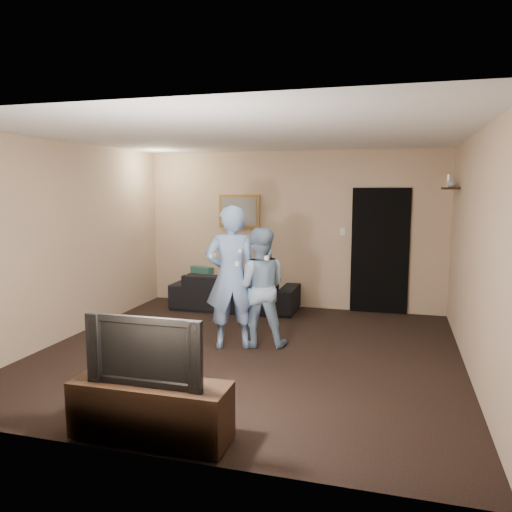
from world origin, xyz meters
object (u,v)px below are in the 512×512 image
(wii_player_right, at_px, (259,287))
(sofa, at_px, (235,291))
(wii_player_left, at_px, (231,277))
(tv_console, at_px, (151,410))
(television, at_px, (149,348))

(wii_player_right, bearing_deg, sofa, 117.18)
(sofa, distance_m, wii_player_left, 2.08)
(sofa, bearing_deg, tv_console, 98.53)
(sofa, xyz_separation_m, wii_player_left, (0.58, -1.91, 0.59))
(tv_console, height_order, television, television)
(sofa, height_order, wii_player_right, wii_player_right)
(sofa, xyz_separation_m, tv_console, (0.72, -4.32, -0.05))
(tv_console, xyz_separation_m, television, (0.00, 0.00, 0.50))
(sofa, height_order, television, television)
(tv_console, bearing_deg, wii_player_left, 92.98)
(tv_console, height_order, wii_player_left, wii_player_left)
(sofa, height_order, tv_console, sofa)
(television, bearing_deg, wii_player_right, 85.85)
(television, height_order, wii_player_right, wii_player_right)
(tv_console, bearing_deg, sofa, 99.12)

